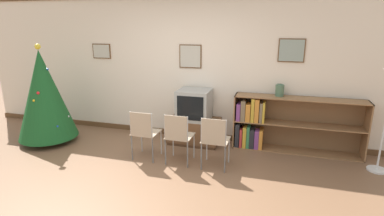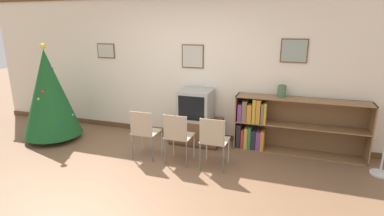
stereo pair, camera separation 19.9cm
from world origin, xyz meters
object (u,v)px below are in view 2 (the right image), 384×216
Objects in this scene: television at (196,105)px; vase at (282,91)px; christmas_tree at (49,93)px; tv_console at (196,131)px; folding_chair_center at (177,135)px; bookshelf at (275,125)px; folding_chair_right at (214,140)px; folding_chair_left at (144,131)px.

vase is at bearing 5.98° from television.
christmas_tree reaches higher than tv_console.
folding_chair_center is (2.63, -0.22, -0.43)m from christmas_tree.
christmas_tree reaches higher than vase.
bookshelf is at bearing 4.48° from tv_console.
television reaches higher than folding_chair_right.
vase is at bearing 5.88° from tv_console.
christmas_tree reaches higher than folding_chair_right.
tv_console is 0.95m from folding_chair_center.
bookshelf reaches higher than folding_chair_left.
christmas_tree is at bearing -165.21° from television.
folding_chair_center is 1.90m from vase.
bookshelf is (4.03, 0.81, -0.44)m from christmas_tree.
tv_console is at bearing -175.52° from bookshelf.
television is 2.80× the size of vase.
folding_chair_center and folding_chair_right have the same top height.
folding_chair_left is 1.15m from folding_chair_right.
bookshelf reaches higher than tv_console.
bookshelf is (1.39, 0.11, -0.28)m from television.
tv_console is at bearing 57.88° from folding_chair_left.
christmas_tree is at bearing 175.23° from folding_chair_center.
tv_console is 1.11m from folding_chair_left.
folding_chair_left is (-0.58, -0.92, 0.24)m from tv_console.
folding_chair_center is at bearing -4.77° from christmas_tree.
bookshelf is (1.39, 1.03, -0.02)m from folding_chair_center.
folding_chair_center is (0.58, 0.00, 0.00)m from folding_chair_left.
christmas_tree is 2.81m from tv_console.
folding_chair_left reaches higher than tv_console.
bookshelf is at bearing 4.58° from television.
folding_chair_center is 1.73m from bookshelf.
folding_chair_left is at bearing 180.00° from folding_chair_right.
television is at bearing -90.00° from tv_console.
folding_chair_left is (-0.58, -0.92, -0.26)m from television.
christmas_tree is at bearing -165.16° from tv_console.
television is (0.00, -0.00, 0.50)m from tv_console.
folding_chair_center is 0.58m from folding_chair_right.
christmas_tree is 3.25m from folding_chair_right.
folding_chair_left is at bearing -122.20° from television.
christmas_tree is 0.85× the size of bookshelf.
television is 1.11m from folding_chair_right.
vase reaches higher than tv_console.
folding_chair_right is 1.31m from bookshelf.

